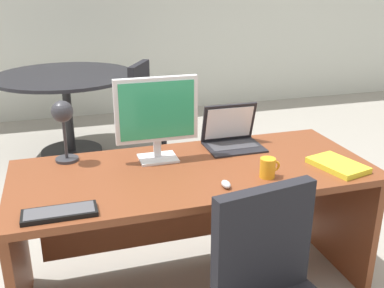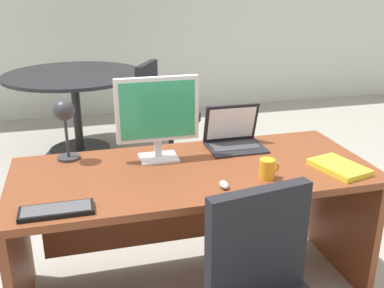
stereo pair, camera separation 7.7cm
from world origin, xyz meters
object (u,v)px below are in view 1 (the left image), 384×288
(mouse, at_px, (226,184))
(desk_lamp, at_px, (63,119))
(book, at_px, (338,165))
(monitor, at_px, (157,113))
(meeting_table, at_px, (66,94))
(laptop, at_px, (231,133))
(coffee_mug, at_px, (268,168))
(meeting_chair_near, at_px, (157,124))
(keyboard, at_px, (60,213))
(desk, at_px, (191,200))

(mouse, bearing_deg, desk_lamp, 142.88)
(desk_lamp, xyz_separation_m, book, (1.32, -0.47, -0.22))
(monitor, bearing_deg, desk_lamp, 168.02)
(meeting_table, bearing_deg, laptop, -67.10)
(monitor, height_order, coffee_mug, monitor)
(mouse, height_order, book, mouse)
(meeting_chair_near, bearing_deg, mouse, -93.79)
(mouse, distance_m, desk_lamp, 0.89)
(book, relative_size, coffee_mug, 3.05)
(laptop, xyz_separation_m, book, (0.40, -0.47, -0.06))
(monitor, height_order, desk_lamp, monitor)
(keyboard, height_order, mouse, mouse)
(book, bearing_deg, monitor, 156.20)
(book, bearing_deg, laptop, 130.23)
(keyboard, bearing_deg, meeting_chair_near, 67.91)
(monitor, relative_size, coffee_mug, 4.30)
(keyboard, relative_size, coffee_mug, 2.93)
(desk, height_order, monitor, monitor)
(mouse, xyz_separation_m, desk_lamp, (-0.69, 0.52, 0.22))
(keyboard, height_order, meeting_chair_near, meeting_chair_near)
(keyboard, bearing_deg, book, 3.97)
(desk, bearing_deg, monitor, 139.68)
(desk_lamp, bearing_deg, meeting_chair_near, 62.65)
(desk_lamp, height_order, book, desk_lamp)
(meeting_table, relative_size, meeting_chair_near, 1.42)
(keyboard, height_order, coffee_mug, coffee_mug)
(desk, xyz_separation_m, monitor, (-0.15, 0.13, 0.46))
(mouse, height_order, meeting_chair_near, meeting_chair_near)
(desk_lamp, height_order, meeting_chair_near, desk_lamp)
(coffee_mug, distance_m, meeting_chair_near, 2.12)
(mouse, distance_m, book, 0.63)
(keyboard, bearing_deg, meeting_table, 87.60)
(desk_lamp, relative_size, meeting_chair_near, 0.36)
(laptop, distance_m, meeting_table, 2.22)
(monitor, bearing_deg, meeting_table, 100.82)
(laptop, bearing_deg, meeting_table, 112.90)
(laptop, distance_m, coffee_mug, 0.47)
(laptop, relative_size, meeting_table, 0.24)
(mouse, bearing_deg, meeting_table, 103.91)
(desk, bearing_deg, keyboard, -152.59)
(desk, height_order, coffee_mug, coffee_mug)
(desk, distance_m, coffee_mug, 0.47)
(mouse, xyz_separation_m, book, (0.63, 0.05, -0.00))
(coffee_mug, bearing_deg, desk, 141.37)
(desk, relative_size, meeting_table, 1.39)
(mouse, distance_m, coffee_mug, 0.24)
(laptop, distance_m, book, 0.62)
(desk, distance_m, desk_lamp, 0.79)
(desk, bearing_deg, meeting_chair_near, 83.20)
(laptop, height_order, meeting_table, laptop)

